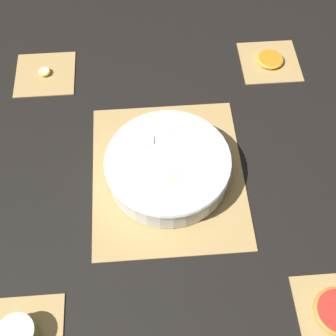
# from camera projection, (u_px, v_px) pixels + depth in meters

# --- Properties ---
(ground_plane) EXTENTS (6.00, 6.00, 0.00)m
(ground_plane) POSITION_uv_depth(u_px,v_px,m) (168.00, 175.00, 1.08)
(ground_plane) COLOR black
(bamboo_mat_center) EXTENTS (0.41, 0.35, 0.01)m
(bamboo_mat_center) POSITION_uv_depth(u_px,v_px,m) (168.00, 174.00, 1.08)
(bamboo_mat_center) COLOR tan
(bamboo_mat_center) RESTS_ON ground_plane
(coaster_mat_near_left) EXTENTS (0.16, 0.16, 0.01)m
(coaster_mat_near_left) POSITION_uv_depth(u_px,v_px,m) (45.00, 74.00, 1.25)
(coaster_mat_near_left) COLOR tan
(coaster_mat_near_left) RESTS_ON ground_plane
(coaster_mat_far_left) EXTENTS (0.16, 0.16, 0.01)m
(coaster_mat_far_left) POSITION_uv_depth(u_px,v_px,m) (270.00, 61.00, 1.27)
(coaster_mat_far_left) COLOR tan
(coaster_mat_far_left) RESTS_ON ground_plane
(fruit_salad_bowl) EXTENTS (0.28, 0.28, 0.06)m
(fruit_salad_bowl) POSITION_uv_depth(u_px,v_px,m) (168.00, 165.00, 1.04)
(fruit_salad_bowl) COLOR silver
(fruit_salad_bowl) RESTS_ON bamboo_mat_center
(apple_half) EXTENTS (0.08, 0.08, 0.04)m
(apple_half) POSITION_uv_depth(u_px,v_px,m) (18.00, 334.00, 0.86)
(apple_half) COLOR #7FAD38
(apple_half) RESTS_ON coaster_mat_near_right
(orange_slice_whole) EXTENTS (0.07, 0.07, 0.01)m
(orange_slice_whole) POSITION_uv_depth(u_px,v_px,m) (270.00, 59.00, 1.26)
(orange_slice_whole) COLOR orange
(orange_slice_whole) RESTS_ON coaster_mat_far_left
(banana_coin_single) EXTENTS (0.03, 0.03, 0.01)m
(banana_coin_single) POSITION_uv_depth(u_px,v_px,m) (45.00, 72.00, 1.24)
(banana_coin_single) COLOR beige
(banana_coin_single) RESTS_ON coaster_mat_near_left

